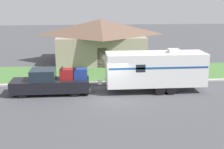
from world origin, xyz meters
name	(u,v)px	position (x,y,z in m)	size (l,w,h in m)	color
ground_plane	(111,97)	(0.00, 0.00, 0.00)	(120.00, 120.00, 0.00)	#47474C
curb_strip	(107,83)	(0.00, 3.75, 0.07)	(80.00, 0.30, 0.14)	beige
lawn_strip	(104,73)	(0.00, 7.40, 0.01)	(80.00, 7.00, 0.03)	#477538
house_across_street	(100,40)	(-0.03, 13.25, 2.45)	(10.21, 7.83, 4.72)	gray
pickup_truck	(51,82)	(-4.37, 1.24, 0.89)	(5.90, 1.96, 2.03)	black
travel_trailer	(156,69)	(3.57, 1.24, 1.77)	(8.64, 2.31, 3.30)	black
mailbox	(119,69)	(1.09, 4.49, 1.04)	(0.48, 0.20, 1.35)	brown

